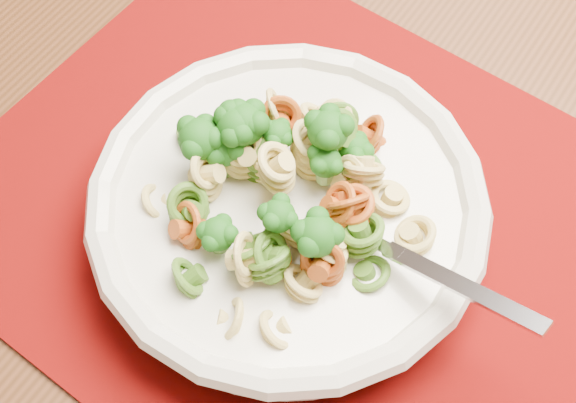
% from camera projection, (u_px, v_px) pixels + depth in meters
% --- Properties ---
extents(dining_table, '(1.46, 1.08, 0.70)m').
position_uv_depth(dining_table, '(313.00, 186.00, 0.70)').
color(dining_table, '#512C16').
rests_on(dining_table, ground).
extents(placemat, '(0.57, 0.49, 0.00)m').
position_uv_depth(placemat, '(315.00, 223.00, 0.57)').
color(placemat, '#630604').
rests_on(placemat, dining_table).
extents(pasta_bowl, '(0.27, 0.27, 0.05)m').
position_uv_depth(pasta_bowl, '(288.00, 209.00, 0.54)').
color(pasta_bowl, silver).
rests_on(pasta_bowl, placemat).
extents(pasta_broccoli_heap, '(0.23, 0.23, 0.06)m').
position_uv_depth(pasta_broccoli_heap, '(288.00, 197.00, 0.52)').
color(pasta_broccoli_heap, '#D6C66A').
rests_on(pasta_broccoli_heap, pasta_bowl).
extents(fork, '(0.18, 0.08, 0.08)m').
position_uv_depth(fork, '(357.00, 233.00, 0.51)').
color(fork, silver).
rests_on(fork, pasta_bowl).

